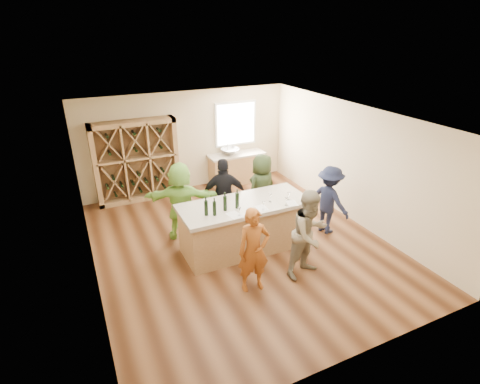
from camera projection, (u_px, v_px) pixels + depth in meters
name	position (u px, v px, depth m)	size (l,w,h in m)	color
floor	(240.00, 245.00, 8.31)	(6.00, 7.00, 0.10)	brown
ceiling	(240.00, 116.00, 7.11)	(6.00, 7.00, 0.10)	white
wall_back	(187.00, 141.00, 10.63)	(6.00, 0.10, 2.80)	beige
wall_front	(358.00, 285.00, 4.79)	(6.00, 0.10, 2.80)	beige
wall_left	(82.00, 215.00, 6.52)	(0.10, 7.00, 2.80)	beige
wall_right	(355.00, 164.00, 8.90)	(0.10, 7.00, 2.80)	beige
window_frame	(236.00, 124.00, 11.01)	(1.30, 0.06, 1.30)	white
window_pane	(236.00, 124.00, 10.98)	(1.18, 0.01, 1.18)	white
wine_rack	(136.00, 161.00, 9.94)	(2.20, 0.45, 2.20)	#A47A4E
back_counter_base	(236.00, 169.00, 11.29)	(1.60, 0.58, 0.86)	#A47A4E
back_counter_top	(236.00, 155.00, 11.10)	(1.70, 0.62, 0.06)	#BDAE9B
sink	(230.00, 152.00, 10.97)	(0.54, 0.54, 0.19)	silver
faucet	(228.00, 148.00, 11.10)	(0.02, 0.02, 0.30)	silver
tasting_counter_base	(244.00, 228.00, 7.92)	(2.60, 1.00, 1.00)	#A47A4E
tasting_counter_top	(245.00, 205.00, 7.70)	(2.72, 1.12, 0.08)	#BDAE9B
wine_bottle_a	(206.00, 208.00, 7.14)	(0.07, 0.07, 0.30)	black
wine_bottle_b	(215.00, 209.00, 7.14)	(0.07, 0.07, 0.29)	black
wine_bottle_c	(225.00, 203.00, 7.32)	(0.08, 0.08, 0.31)	black
wine_bottle_e	(237.00, 201.00, 7.41)	(0.08, 0.08, 0.33)	black
wine_glass_a	(239.00, 212.00, 7.15)	(0.07, 0.07, 0.17)	white
wine_glass_b	(263.00, 206.00, 7.38)	(0.06, 0.06, 0.17)	white
wine_glass_c	(286.00, 202.00, 7.56)	(0.06, 0.06, 0.16)	white
wine_glass_d	(270.00, 198.00, 7.71)	(0.07, 0.07, 0.18)	white
wine_glass_e	(289.00, 196.00, 7.78)	(0.06, 0.06, 0.17)	white
tasting_menu_a	(234.00, 215.00, 7.21)	(0.23, 0.31, 0.00)	white
tasting_menu_b	(262.00, 208.00, 7.48)	(0.21, 0.29, 0.00)	white
tasting_menu_c	(292.00, 203.00, 7.68)	(0.20, 0.28, 0.00)	white
person_near_left	(254.00, 250.00, 6.58)	(0.59, 0.43, 1.61)	#994C19
person_near_right	(310.00, 234.00, 6.96)	(0.85, 0.47, 1.75)	gray
person_server	(329.00, 200.00, 8.46)	(1.04, 0.48, 1.60)	#191E38
person_far_mid	(224.00, 196.00, 8.47)	(1.03, 0.53, 1.77)	black
person_far_right	(262.00, 188.00, 8.95)	(0.83, 0.54, 1.69)	#263319
person_far_left	(181.00, 201.00, 8.20)	(1.65, 0.59, 1.78)	#8CC64C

